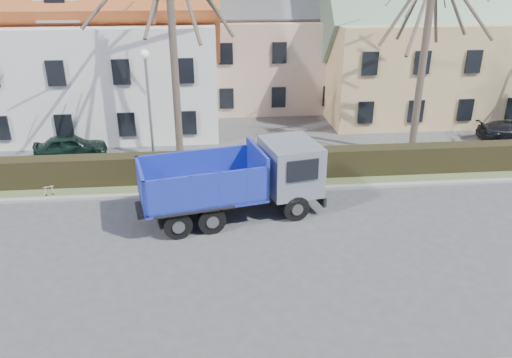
{
  "coord_description": "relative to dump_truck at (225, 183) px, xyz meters",
  "views": [
    {
      "loc": [
        -0.49,
        -15.14,
        9.27
      ],
      "look_at": [
        1.22,
        2.35,
        1.6
      ],
      "focal_mm": 35.0,
      "sensor_mm": 36.0,
      "label": 1
    }
  ],
  "objects": [
    {
      "name": "ground",
      "position": [
        -0.04,
        -2.43,
        -1.46
      ],
      "size": [
        120.0,
        120.0,
        0.0
      ],
      "primitive_type": "plane",
      "color": "#424244"
    },
    {
      "name": "curb_far",
      "position": [
        -0.04,
        2.17,
        -1.4
      ],
      "size": [
        80.0,
        0.3,
        0.12
      ],
      "primitive_type": "cube",
      "color": "gray",
      "rests_on": "ground"
    },
    {
      "name": "grass_strip",
      "position": [
        -0.04,
        3.77,
        -1.41
      ],
      "size": [
        80.0,
        3.0,
        0.1
      ],
      "primitive_type": "cube",
      "color": "#4E5E34",
      "rests_on": "ground"
    },
    {
      "name": "hedge",
      "position": [
        -0.04,
        3.57,
        -0.81
      ],
      "size": [
        60.0,
        0.9,
        1.3
      ],
      "primitive_type": "cube",
      "color": "black",
      "rests_on": "ground"
    },
    {
      "name": "building_pink",
      "position": [
        3.96,
        17.57,
        2.54
      ],
      "size": [
        10.8,
        8.8,
        8.0
      ],
      "primitive_type": null,
      "color": "beige",
      "rests_on": "ground"
    },
    {
      "name": "building_yellow",
      "position": [
        15.96,
        14.57,
        2.79
      ],
      "size": [
        18.8,
        10.8,
        8.5
      ],
      "primitive_type": null,
      "color": "tan",
      "rests_on": "ground"
    },
    {
      "name": "tree_1",
      "position": [
        -2.04,
        6.07,
        4.86
      ],
      "size": [
        9.2,
        9.2,
        12.65
      ],
      "primitive_type": null,
      "color": "#4E4136",
      "rests_on": "ground"
    },
    {
      "name": "tree_2",
      "position": [
        9.96,
        6.07,
        4.04
      ],
      "size": [
        8.0,
        8.0,
        11.0
      ],
      "primitive_type": null,
      "color": "#4E4136",
      "rests_on": "ground"
    },
    {
      "name": "dump_truck",
      "position": [
        0.0,
        0.0,
        0.0
      ],
      "size": [
        7.71,
        4.18,
        2.92
      ],
      "primitive_type": null,
      "rotation": [
        0.0,
        0.0,
        0.21
      ],
      "color": "#162499",
      "rests_on": "ground"
    },
    {
      "name": "streetlight",
      "position": [
        -3.18,
        4.57,
        1.49
      ],
      "size": [
        0.46,
        0.46,
        5.9
      ],
      "primitive_type": null,
      "color": "gray",
      "rests_on": "ground"
    },
    {
      "name": "cart_frame",
      "position": [
        -7.63,
        2.43,
        -1.18
      ],
      "size": [
        0.7,
        0.54,
        0.56
      ],
      "primitive_type": null,
      "rotation": [
        0.0,
        0.0,
        0.35
      ],
      "color": "silver",
      "rests_on": "ground"
    },
    {
      "name": "parked_car_a",
      "position": [
        -7.64,
        7.24,
        -0.85
      ],
      "size": [
        3.78,
        2.06,
        1.22
      ],
      "primitive_type": "imported",
      "rotation": [
        0.0,
        0.0,
        1.75
      ],
      "color": "black",
      "rests_on": "ground"
    },
    {
      "name": "parked_car_b",
      "position": [
        16.36,
        7.68,
        -0.93
      ],
      "size": [
        3.79,
        1.85,
        1.06
      ],
      "primitive_type": "imported",
      "rotation": [
        0.0,
        0.0,
        1.47
      ],
      "color": "black",
      "rests_on": "ground"
    }
  ]
}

